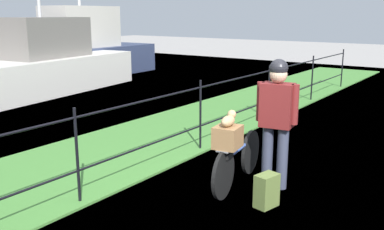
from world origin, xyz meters
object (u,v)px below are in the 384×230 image
terrier_dog (229,120)px  moored_boat_far (44,65)px  wooden_crate (228,137)px  backpack_on_paving (267,191)px  cyclist_person (277,113)px  bicycle_main (237,161)px  moored_boat_near (82,52)px

terrier_dog → moored_boat_far: bearing=67.9°
wooden_crate → backpack_on_paving: bearing=-92.0°
terrier_dog → cyclist_person: (0.56, -0.37, 0.03)m
backpack_on_paving → moored_boat_far: (3.39, 8.80, 0.58)m
terrier_dog → backpack_on_paving: size_ratio=0.81×
wooden_crate → terrier_dog: terrier_dog is taller
wooden_crate → moored_boat_far: (3.37, 8.25, 0.02)m
bicycle_main → cyclist_person: size_ratio=0.95×
terrier_dog → moored_boat_near: size_ratio=0.05×
cyclist_person → moored_boat_near: 11.50m
moored_boat_far → wooden_crate: bearing=-112.2°
backpack_on_paving → moored_boat_near: 11.98m
bicycle_main → terrier_dog: terrier_dog is taller
bicycle_main → backpack_on_paving: (-0.37, -0.61, -0.13)m
bicycle_main → moored_boat_far: (3.02, 8.19, 0.44)m
wooden_crate → moored_boat_near: moored_boat_near is taller
terrier_dog → moored_boat_far: size_ratio=0.05×
moored_boat_near → terrier_dog: bearing=-122.0°
terrier_dog → backpack_on_paving: bearing=-94.5°
wooden_crate → terrier_dog: (0.02, 0.00, 0.21)m
terrier_dog → moored_boat_near: (6.07, 9.72, -0.07)m
bicycle_main → backpack_on_paving: bearing=-121.4°
terrier_dog → moored_boat_far: (3.35, 8.24, -0.19)m
backpack_on_paving → bicycle_main: bearing=71.0°
wooden_crate → backpack_on_paving: (-0.02, -0.55, -0.56)m
moored_boat_near → bicycle_main: bearing=-120.7°
bicycle_main → terrier_dog: 0.72m
terrier_dog → cyclist_person: 0.67m
terrier_dog → bicycle_main: bearing=8.5°
backpack_on_paving → moored_boat_near: size_ratio=0.07×
moored_boat_near → backpack_on_paving: bearing=-120.7°
bicycle_main → wooden_crate: 0.56m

